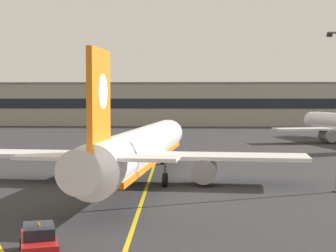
# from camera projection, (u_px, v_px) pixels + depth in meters

# --- Properties ---
(ground_plane) EXTENTS (400.00, 400.00, 0.00)m
(ground_plane) POSITION_uv_depth(u_px,v_px,m) (130.00, 202.00, 43.06)
(ground_plane) COLOR #2D2D30
(taxiway_centreline) EXTENTS (6.18, 179.91, 0.01)m
(taxiway_centreline) POSITION_uv_depth(u_px,v_px,m) (156.00, 159.00, 72.98)
(taxiway_centreline) COLOR yellow
(taxiway_centreline) RESTS_ON ground
(airliner_foreground) EXTENTS (32.29, 41.53, 11.65)m
(airliner_foreground) POSITION_uv_depth(u_px,v_px,m) (141.00, 149.00, 52.17)
(airliner_foreground) COLOR white
(airliner_foreground) RESTS_ON ground
(service_car_second) EXTENTS (3.05, 4.55, 1.79)m
(service_car_second) POSITION_uv_depth(u_px,v_px,m) (39.00, 242.00, 28.30)
(service_car_second) COLOR red
(service_car_second) RESTS_ON ground
(safety_cone_by_nose_gear) EXTENTS (0.44, 0.44, 0.55)m
(safety_cone_by_nose_gear) POSITION_uv_depth(u_px,v_px,m) (158.00, 161.00, 68.39)
(safety_cone_by_nose_gear) COLOR orange
(safety_cone_by_nose_gear) RESTS_ON ground
(terminal_building) EXTENTS (130.31, 12.40, 12.55)m
(terminal_building) POSITION_uv_depth(u_px,v_px,m) (164.00, 104.00, 158.48)
(terminal_building) COLOR #9E998E
(terminal_building) RESTS_ON ground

